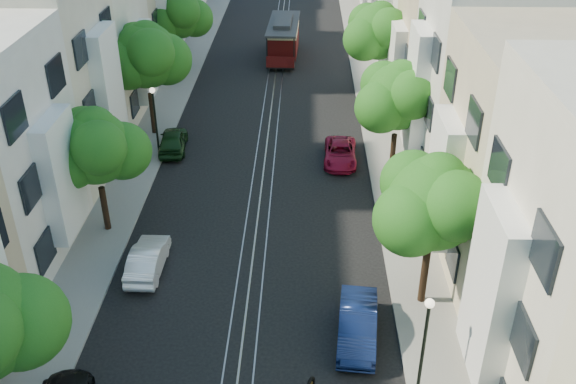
# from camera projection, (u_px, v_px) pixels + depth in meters

# --- Properties ---
(ground) EXTENTS (200.00, 200.00, 0.00)m
(ground) POSITION_uv_depth(u_px,v_px,m) (270.00, 116.00, 43.16)
(ground) COLOR black
(ground) RESTS_ON ground
(sidewalk_east) EXTENTS (2.50, 80.00, 0.12)m
(sidewalk_east) POSITION_uv_depth(u_px,v_px,m) (378.00, 116.00, 42.97)
(sidewalk_east) COLOR gray
(sidewalk_east) RESTS_ON ground
(sidewalk_west) EXTENTS (2.50, 80.00, 0.12)m
(sidewalk_west) POSITION_uv_depth(u_px,v_px,m) (163.00, 114.00, 43.29)
(sidewalk_west) COLOR gray
(sidewalk_west) RESTS_ON ground
(rail_left) EXTENTS (0.06, 80.00, 0.02)m
(rail_left) POSITION_uv_depth(u_px,v_px,m) (262.00, 116.00, 43.17)
(rail_left) COLOR gray
(rail_left) RESTS_ON ground
(rail_slot) EXTENTS (0.06, 80.00, 0.02)m
(rail_slot) POSITION_uv_depth(u_px,v_px,m) (270.00, 116.00, 43.16)
(rail_slot) COLOR gray
(rail_slot) RESTS_ON ground
(rail_right) EXTENTS (0.06, 80.00, 0.02)m
(rail_right) POSITION_uv_depth(u_px,v_px,m) (278.00, 116.00, 43.14)
(rail_right) COLOR gray
(rail_right) RESTS_ON ground
(lane_line) EXTENTS (0.08, 80.00, 0.01)m
(lane_line) POSITION_uv_depth(u_px,v_px,m) (270.00, 116.00, 43.16)
(lane_line) COLOR tan
(lane_line) RESTS_ON ground
(townhouses_east) EXTENTS (7.75, 72.00, 12.00)m
(townhouses_east) POSITION_uv_depth(u_px,v_px,m) (458.00, 43.00, 40.21)
(townhouses_east) COLOR beige
(townhouses_east) RESTS_ON ground
(townhouses_west) EXTENTS (7.75, 72.00, 11.76)m
(townhouses_west) POSITION_uv_depth(u_px,v_px,m) (83.00, 41.00, 40.79)
(townhouses_west) COLOR silver
(townhouses_west) RESTS_ON ground
(tree_e_b) EXTENTS (4.93, 4.08, 6.68)m
(tree_e_b) POSITION_uv_depth(u_px,v_px,m) (435.00, 205.00, 24.19)
(tree_e_b) COLOR black
(tree_e_b) RESTS_ON ground
(tree_e_c) EXTENTS (4.84, 3.99, 6.52)m
(tree_e_c) POSITION_uv_depth(u_px,v_px,m) (399.00, 98.00, 33.75)
(tree_e_c) COLOR black
(tree_e_c) RESTS_ON ground
(tree_e_d) EXTENTS (5.01, 4.16, 6.85)m
(tree_e_d) POSITION_uv_depth(u_px,v_px,m) (379.00, 33.00, 43.11)
(tree_e_d) COLOR black
(tree_e_d) RESTS_ON ground
(tree_w_b) EXTENTS (4.72, 3.87, 6.27)m
(tree_w_b) POSITION_uv_depth(u_px,v_px,m) (96.00, 149.00, 29.00)
(tree_w_b) COLOR black
(tree_w_b) RESTS_ON ground
(tree_w_c) EXTENTS (5.13, 4.28, 7.09)m
(tree_w_c) POSITION_uv_depth(u_px,v_px,m) (147.00, 57.00, 38.15)
(tree_w_c) COLOR black
(tree_w_c) RESTS_ON ground
(tree_w_d) EXTENTS (4.84, 3.99, 6.52)m
(tree_w_d) POSITION_uv_depth(u_px,v_px,m) (179.00, 16.00, 47.88)
(tree_w_d) COLOR black
(tree_w_d) RESTS_ON ground
(lamp_east) EXTENTS (0.32, 0.32, 4.16)m
(lamp_east) POSITION_uv_depth(u_px,v_px,m) (425.00, 334.00, 20.87)
(lamp_east) COLOR black
(lamp_east) RESTS_ON ground
(lamp_west) EXTENTS (0.32, 0.32, 4.16)m
(lamp_west) POSITION_uv_depth(u_px,v_px,m) (155.00, 111.00, 36.69)
(lamp_west) COLOR black
(lamp_west) RESTS_ON ground
(cable_car) EXTENTS (2.66, 7.75, 2.95)m
(cable_car) POSITION_uv_depth(u_px,v_px,m) (283.00, 37.00, 52.94)
(cable_car) COLOR black
(cable_car) RESTS_ON ground
(parked_car_e_mid) EXTENTS (1.80, 4.20, 1.35)m
(parked_car_e_mid) POSITION_uv_depth(u_px,v_px,m) (358.00, 325.00, 24.42)
(parked_car_e_mid) COLOR #0D1A45
(parked_car_e_mid) RESTS_ON ground
(parked_car_e_far) EXTENTS (2.01, 4.06, 1.11)m
(parked_car_e_far) POSITION_uv_depth(u_px,v_px,m) (340.00, 153.00, 37.19)
(parked_car_e_far) COLOR maroon
(parked_car_e_far) RESTS_ON ground
(parked_car_w_mid) EXTENTS (1.34, 3.77, 1.24)m
(parked_car_w_mid) POSITION_uv_depth(u_px,v_px,m) (148.00, 259.00, 28.16)
(parked_car_w_mid) COLOR white
(parked_car_w_mid) RESTS_ON ground
(parked_car_w_far) EXTENTS (1.85, 3.97, 1.31)m
(parked_car_w_far) POSITION_uv_depth(u_px,v_px,m) (173.00, 140.00, 38.41)
(parked_car_w_far) COLOR #143415
(parked_car_w_far) RESTS_ON ground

